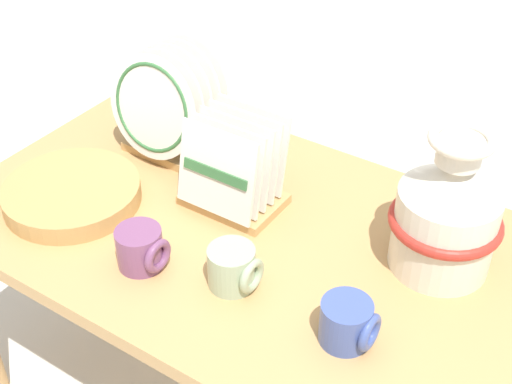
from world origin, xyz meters
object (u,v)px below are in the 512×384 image
dish_rack_square_plates (233,174)px  mug_plum_glaze (142,249)px  dish_rack_round_plates (168,109)px  mug_cobalt_glaze (348,323)px  ceramic_vase (447,213)px  mug_sage_glaze (234,268)px  wicker_charger_stack (72,194)px

dish_rack_square_plates → mug_plum_glaze: bearing=-97.6°
dish_rack_round_plates → dish_rack_square_plates: size_ratio=1.28×
mug_plum_glaze → mug_cobalt_glaze: bearing=6.5°
ceramic_vase → dish_rack_square_plates: ceramic_vase is taller
mug_cobalt_glaze → dish_rack_round_plates: bearing=154.7°
ceramic_vase → mug_sage_glaze: 0.43m
dish_rack_square_plates → mug_sage_glaze: (0.15, -0.22, -0.04)m
dish_rack_round_plates → wicker_charger_stack: bearing=-100.7°
wicker_charger_stack → mug_plum_glaze: bearing=-15.1°
mug_sage_glaze → mug_cobalt_glaze: bearing=-1.2°
ceramic_vase → dish_rack_round_plates: ceramic_vase is taller
ceramic_vase → dish_rack_square_plates: 0.47m
dish_rack_square_plates → mug_cobalt_glaze: dish_rack_square_plates is taller
dish_rack_round_plates → ceramic_vase: bearing=-2.1°
dish_rack_square_plates → wicker_charger_stack: 0.37m
dish_rack_round_plates → dish_rack_square_plates: bearing=-19.4°
dish_rack_round_plates → wicker_charger_stack: 0.31m
dish_rack_square_plates → wicker_charger_stack: (-0.31, -0.20, -0.06)m
dish_rack_round_plates → dish_rack_square_plates: 0.27m
dish_rack_round_plates → mug_sage_glaze: (0.40, -0.30, -0.08)m
dish_rack_square_plates → wicker_charger_stack: size_ratio=0.69×
ceramic_vase → mug_plum_glaze: (-0.50, -0.33, -0.09)m
mug_plum_glaze → dish_rack_round_plates: bearing=121.1°
wicker_charger_stack → mug_sage_glaze: (0.46, -0.02, 0.02)m
mug_sage_glaze → mug_cobalt_glaze: size_ratio=1.00×
wicker_charger_stack → mug_cobalt_glaze: mug_cobalt_glaze is taller
dish_rack_round_plates → mug_cobalt_glaze: (0.66, -0.31, -0.08)m
ceramic_vase → dish_rack_square_plates: (-0.46, -0.06, -0.05)m
ceramic_vase → wicker_charger_stack: 0.82m
mug_sage_glaze → ceramic_vase: bearing=41.9°
ceramic_vase → wicker_charger_stack: bearing=-161.3°
wicker_charger_stack → ceramic_vase: bearing=18.7°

